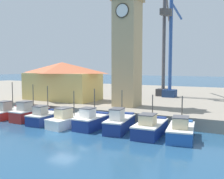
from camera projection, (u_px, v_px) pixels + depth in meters
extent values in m
plane|color=navy|center=(63.00, 133.00, 24.59)|extent=(300.00, 300.00, 0.00)
cube|color=gray|center=(152.00, 97.00, 47.83)|extent=(120.00, 40.00, 1.29)
cube|color=#AD2823|center=(10.00, 114.00, 32.14)|extent=(2.34, 4.99, 0.92)
cube|color=#AD2823|center=(22.00, 106.00, 34.09)|extent=(1.67, 0.74, 0.24)
cube|color=silver|center=(9.00, 110.00, 32.10)|extent=(2.40, 5.06, 0.12)
cube|color=#B2ADA3|center=(4.00, 106.00, 31.26)|extent=(1.27, 1.55, 1.00)
cube|color=#4C4C51|center=(4.00, 102.00, 31.21)|extent=(1.36, 1.64, 0.08)
cylinder|color=#4C4742|center=(13.00, 95.00, 32.50)|extent=(0.10, 0.10, 3.26)
torus|color=black|center=(5.00, 113.00, 32.75)|extent=(0.17, 0.53, 0.52)
cube|color=#AD2823|center=(30.00, 115.00, 30.58)|extent=(1.93, 4.62, 1.17)
cube|color=#AD2823|center=(42.00, 107.00, 32.33)|extent=(1.62, 0.61, 0.24)
cube|color=silver|center=(30.00, 110.00, 30.52)|extent=(1.99, 4.68, 0.12)
cube|color=#B2ADA3|center=(25.00, 106.00, 29.76)|extent=(1.15, 1.39, 0.94)
cube|color=#4C4C51|center=(24.00, 102.00, 29.71)|extent=(1.23, 1.47, 0.08)
cylinder|color=#4C4742|center=(33.00, 96.00, 30.90)|extent=(0.10, 0.10, 2.85)
torus|color=black|center=(25.00, 114.00, 31.25)|extent=(0.12, 0.52, 0.52)
cube|color=navy|center=(45.00, 119.00, 28.75)|extent=(2.06, 4.30, 1.04)
cube|color=navy|center=(55.00, 110.00, 30.39)|extent=(1.62, 0.67, 0.24)
cube|color=silver|center=(45.00, 114.00, 28.70)|extent=(2.12, 4.37, 0.12)
cube|color=#B2ADA3|center=(40.00, 110.00, 27.99)|extent=(1.18, 1.32, 0.84)
cube|color=#4C4C51|center=(40.00, 106.00, 27.95)|extent=(1.26, 1.40, 0.08)
cylinder|color=#4C4742|center=(48.00, 99.00, 29.05)|extent=(0.10, 0.10, 2.94)
torus|color=black|center=(39.00, 118.00, 29.37)|extent=(0.14, 0.52, 0.52)
cube|color=silver|center=(70.00, 122.00, 27.46)|extent=(2.65, 5.37, 0.90)
cube|color=silver|center=(84.00, 113.00, 29.31)|extent=(1.73, 0.82, 0.24)
cube|color=silver|center=(70.00, 117.00, 27.42)|extent=(2.72, 5.44, 0.12)
cube|color=beige|center=(64.00, 113.00, 26.64)|extent=(1.38, 1.69, 0.98)
cube|color=#4C4C51|center=(64.00, 108.00, 26.59)|extent=(1.47, 1.78, 0.08)
cylinder|color=#4C4742|center=(74.00, 103.00, 27.82)|extent=(0.10, 0.10, 2.65)
torus|color=black|center=(65.00, 120.00, 28.28)|extent=(0.19, 0.53, 0.52)
cube|color=navy|center=(92.00, 123.00, 26.40)|extent=(2.11, 4.21, 1.16)
cube|color=navy|center=(101.00, 113.00, 27.92)|extent=(1.69, 0.66, 0.24)
cube|color=silver|center=(92.00, 117.00, 26.34)|extent=(2.17, 4.27, 0.12)
cube|color=silver|center=(88.00, 113.00, 25.67)|extent=(1.22, 1.28, 0.87)
cube|color=#4C4C51|center=(88.00, 108.00, 25.62)|extent=(1.30, 1.37, 0.08)
cylinder|color=#4C4742|center=(95.00, 102.00, 26.66)|extent=(0.10, 0.10, 2.73)
torus|color=black|center=(84.00, 121.00, 27.09)|extent=(0.14, 0.52, 0.52)
cube|color=navy|center=(120.00, 125.00, 25.47)|extent=(2.38, 5.27, 1.17)
cube|color=navy|center=(127.00, 114.00, 27.57)|extent=(1.54, 0.79, 0.24)
cube|color=silver|center=(120.00, 118.00, 25.42)|extent=(2.45, 5.34, 0.12)
cube|color=silver|center=(117.00, 114.00, 24.53)|extent=(1.23, 1.65, 0.99)
cube|color=#4C4C51|center=(117.00, 109.00, 24.49)|extent=(1.32, 1.74, 0.08)
cylinder|color=#4C4742|center=(122.00, 103.00, 25.89)|extent=(0.10, 0.10, 2.65)
torus|color=black|center=(112.00, 124.00, 26.03)|extent=(0.19, 0.53, 0.52)
cube|color=navy|center=(150.00, 129.00, 23.80)|extent=(2.32, 5.11, 1.08)
cube|color=navy|center=(157.00, 118.00, 25.80)|extent=(1.80, 0.68, 0.24)
cube|color=silver|center=(150.00, 123.00, 23.75)|extent=(2.38, 5.18, 0.12)
cube|color=beige|center=(148.00, 120.00, 22.91)|extent=(1.32, 1.56, 0.85)
cube|color=#4C4C51|center=(148.00, 114.00, 22.87)|extent=(1.41, 1.65, 0.08)
cylinder|color=#4C4742|center=(152.00, 108.00, 24.21)|extent=(0.10, 0.10, 2.47)
torus|color=black|center=(139.00, 128.00, 24.49)|extent=(0.14, 0.53, 0.52)
cube|color=#2356A8|center=(181.00, 133.00, 22.56)|extent=(2.69, 4.91, 1.03)
cube|color=#2356A8|center=(183.00, 121.00, 24.47)|extent=(1.81, 0.84, 0.24)
cube|color=silver|center=(181.00, 127.00, 22.51)|extent=(2.75, 4.98, 0.12)
cube|color=beige|center=(181.00, 123.00, 21.70)|extent=(1.41, 1.56, 0.90)
cube|color=#4C4C51|center=(181.00, 117.00, 21.65)|extent=(1.50, 1.65, 0.08)
cylinder|color=#4C4742|center=(182.00, 110.00, 22.94)|extent=(0.10, 0.10, 2.55)
torus|color=black|center=(168.00, 131.00, 23.14)|extent=(0.19, 0.53, 0.52)
cube|color=tan|center=(127.00, 54.00, 32.46)|extent=(2.89, 2.89, 12.89)
cube|color=#9C865F|center=(127.00, 0.00, 31.87)|extent=(3.39, 3.39, 0.30)
cylinder|color=white|center=(122.00, 11.00, 30.67)|extent=(1.59, 0.12, 1.59)
torus|color=#332D23|center=(122.00, 10.00, 30.64)|extent=(1.71, 0.12, 1.71)
cube|color=tan|center=(62.00, 86.00, 39.23)|extent=(10.81, 5.66, 3.97)
pyramid|color=#C1603D|center=(62.00, 68.00, 38.99)|extent=(11.21, 6.06, 1.61)
cube|color=#353539|center=(163.00, 92.00, 44.00)|extent=(2.00, 2.00, 1.20)
cylinder|color=#4C4C51|center=(164.00, 44.00, 43.29)|extent=(0.56, 0.56, 14.83)
cylinder|color=#4C4C51|center=(167.00, 5.00, 46.70)|extent=(1.80, 8.66, 4.53)
cube|color=#4C4C4C|center=(163.00, 12.00, 41.65)|extent=(1.00, 1.00, 1.00)
cube|color=navy|center=(170.00, 93.00, 42.43)|extent=(2.00, 2.00, 1.20)
cylinder|color=#284C93|center=(170.00, 45.00, 41.75)|extent=(0.56, 0.56, 14.27)
cylinder|color=#284C93|center=(177.00, 11.00, 43.69)|extent=(0.73, 5.87, 2.05)
cube|color=#4C4C4C|center=(168.00, 12.00, 40.16)|extent=(1.00, 1.00, 1.00)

